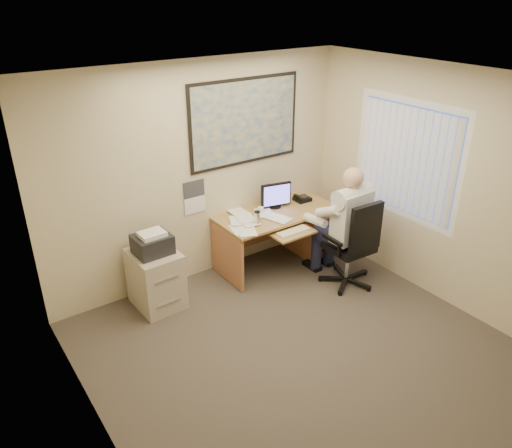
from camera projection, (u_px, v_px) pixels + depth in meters
room_shell at (327, 247)px, 4.36m from camera, size 4.00×4.50×2.70m
desk at (295, 226)px, 6.79m from camera, size 1.60×0.97×1.08m
world_map at (245, 122)px, 6.09m from camera, size 1.56×0.03×1.06m
wall_calendar at (194, 197)px, 6.07m from camera, size 0.28×0.01×0.42m
window_blinds at (406, 160)px, 5.88m from camera, size 0.06×1.40×1.30m
filing_cabinet at (155, 274)px, 5.73m from camera, size 0.52×0.61×0.96m
office_chair at (351, 260)px, 6.16m from camera, size 0.72×0.72×1.16m
person at (349, 227)px, 6.04m from camera, size 0.66×0.93×1.52m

